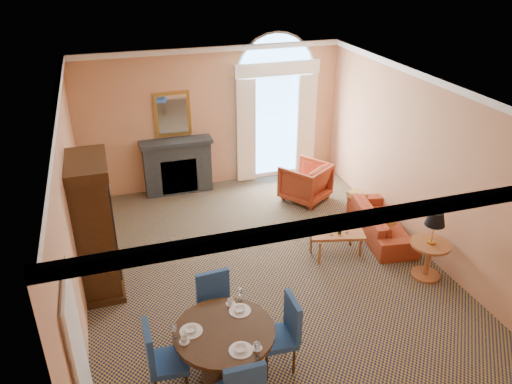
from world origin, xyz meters
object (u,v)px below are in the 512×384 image
object	(u,v)px
sofa	(381,222)
armoire	(95,229)
armchair	(305,182)
side_table	(432,239)
coffee_table	(337,233)
dining_table	(225,344)

from	to	relation	value
sofa	armoire	bearing A→B (deg)	99.36
armchair	side_table	size ratio (longest dim) A/B	0.76
coffee_table	side_table	size ratio (longest dim) A/B	0.87
armchair	side_table	bearing A→B (deg)	70.92
armchair	sofa	bearing A→B (deg)	79.95
armchair	coffee_table	bearing A→B (deg)	47.99
side_table	armchair	bearing A→B (deg)	104.90
armoire	sofa	size ratio (longest dim) A/B	1.17
dining_table	sofa	size ratio (longest dim) A/B	0.66
sofa	side_table	size ratio (longest dim) A/B	1.59
armchair	coffee_table	distance (m)	2.25
coffee_table	side_table	bearing A→B (deg)	-27.33
sofa	armchair	bearing A→B (deg)	33.02
sofa	coffee_table	xyz separation A→B (m)	(-1.15, -0.36, 0.16)
dining_table	armchair	distance (m)	5.36
sofa	armchair	distance (m)	2.05
dining_table	armchair	bearing A→B (deg)	56.16
dining_table	armchair	world-z (taller)	dining_table
sofa	side_table	bearing A→B (deg)	-168.92
armoire	sofa	xyz separation A→B (m)	(5.27, 0.02, -0.82)
sofa	side_table	world-z (taller)	side_table
sofa	coffee_table	size ratio (longest dim) A/B	1.84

